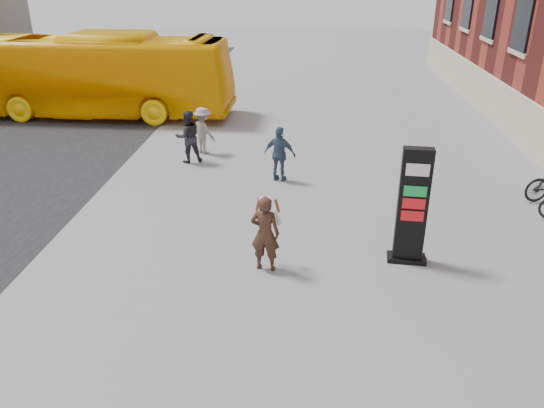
# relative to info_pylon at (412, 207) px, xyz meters

# --- Properties ---
(ground) EXTENTS (100.00, 100.00, 0.00)m
(ground) POSITION_rel_info_pylon_xyz_m (-3.77, -0.94, -1.38)
(ground) COLOR #9E9EA3
(info_pylon) EXTENTS (0.92, 0.52, 2.77)m
(info_pylon) POSITION_rel_info_pylon_xyz_m (0.00, 0.00, 0.00)
(info_pylon) COLOR black
(info_pylon) RESTS_ON ground
(woman) EXTENTS (0.74, 0.69, 1.80)m
(woman) POSITION_rel_info_pylon_xyz_m (-3.27, -0.59, -0.46)
(woman) COLOR #342013
(woman) RESTS_ON ground
(bus) EXTENTS (13.18, 3.33, 3.65)m
(bus) POSITION_rel_info_pylon_xyz_m (-12.43, 12.22, 0.45)
(bus) COLOR #FFBB05
(bus) RESTS_ON road
(pedestrian_a) EXTENTS (1.09, 0.99, 1.82)m
(pedestrian_a) POSITION_rel_info_pylon_xyz_m (-6.53, 6.33, -0.47)
(pedestrian_a) COLOR #25242A
(pedestrian_a) RESTS_ON ground
(pedestrian_b) EXTENTS (1.25, 1.18, 1.69)m
(pedestrian_b) POSITION_rel_info_pylon_xyz_m (-6.21, 7.32, -0.53)
(pedestrian_b) COLOR gray
(pedestrian_b) RESTS_ON ground
(pedestrian_c) EXTENTS (1.12, 0.72, 1.77)m
(pedestrian_c) POSITION_rel_info_pylon_xyz_m (-3.27, 4.82, -0.50)
(pedestrian_c) COLOR #374D64
(pedestrian_c) RESTS_ON ground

